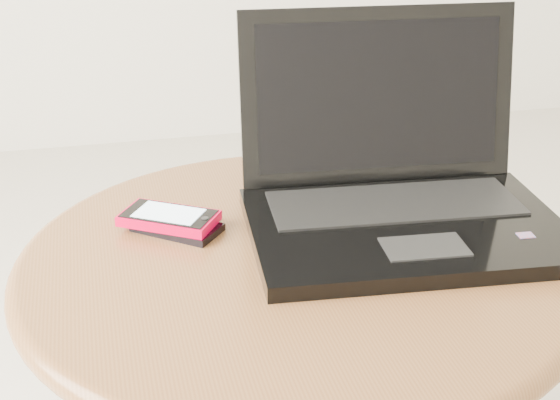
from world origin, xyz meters
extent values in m
cylinder|color=brown|center=(0.04, 0.09, 0.51)|extent=(0.63, 0.63, 0.03)
torus|color=brown|center=(0.04, 0.09, 0.51)|extent=(0.66, 0.66, 0.03)
cube|color=black|center=(0.18, 0.10, 0.54)|extent=(0.40, 0.29, 0.02)
cube|color=black|center=(0.18, 0.15, 0.55)|extent=(0.33, 0.14, 0.00)
cube|color=black|center=(0.17, 0.03, 0.55)|extent=(0.10, 0.07, 0.00)
cube|color=red|center=(0.30, 0.03, 0.55)|extent=(0.02, 0.02, 0.00)
cube|color=black|center=(0.19, 0.25, 0.66)|extent=(0.37, 0.08, 0.23)
cube|color=black|center=(0.19, 0.24, 0.66)|extent=(0.33, 0.06, 0.19)
cube|color=black|center=(-0.09, 0.18, 0.53)|extent=(0.12, 0.11, 0.01)
cube|color=#A41F45|center=(-0.13, 0.21, 0.54)|extent=(0.04, 0.05, 0.00)
cube|color=red|center=(-0.10, 0.18, 0.54)|extent=(0.13, 0.12, 0.01)
cube|color=black|center=(-0.10, 0.18, 0.55)|extent=(0.12, 0.11, 0.00)
cube|color=silver|center=(-0.10, 0.18, 0.55)|extent=(0.09, 0.08, 0.00)
cylinder|color=black|center=(-0.06, 0.16, 0.55)|extent=(0.01, 0.01, 0.00)
camera|label=1|loc=(-0.18, -0.73, 0.97)|focal=51.68mm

